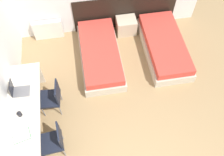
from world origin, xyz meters
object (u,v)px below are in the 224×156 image
(bed_near_window, at_px, (100,55))
(laptop, at_px, (18,90))
(chair_near_notebook, at_px, (54,140))
(nightstand, at_px, (126,26))
(bed_near_door, at_px, (164,46))
(chair_near_laptop, at_px, (53,97))

(bed_near_window, xyz_separation_m, laptop, (-1.70, -1.06, 0.60))
(bed_near_window, height_order, chair_near_notebook, chair_near_notebook)
(laptop, bearing_deg, nightstand, 39.61)
(nightstand, relative_size, chair_near_notebook, 0.56)
(nightstand, bearing_deg, laptop, -143.20)
(bed_near_door, xyz_separation_m, chair_near_laptop, (-2.70, -1.13, 0.29))
(chair_near_laptop, xyz_separation_m, chair_near_notebook, (-0.00, -0.91, 0.00))
(bed_near_window, relative_size, laptop, 6.01)
(bed_near_door, bearing_deg, nightstand, 134.54)
(bed_near_window, distance_m, bed_near_door, 1.58)
(bed_near_door, relative_size, chair_near_laptop, 2.28)
(bed_near_window, bearing_deg, nightstand, 45.46)
(nightstand, bearing_deg, chair_near_notebook, -123.80)
(chair_near_laptop, bearing_deg, nightstand, 49.99)
(bed_near_door, xyz_separation_m, laptop, (-3.29, -1.06, 0.60))
(chair_near_laptop, relative_size, chair_near_notebook, 1.00)
(nightstand, distance_m, laptop, 3.17)
(chair_near_laptop, height_order, chair_near_notebook, same)
(chair_near_notebook, xyz_separation_m, laptop, (-0.59, 0.98, 0.32))
(nightstand, distance_m, chair_near_notebook, 3.44)
(bed_near_window, distance_m, laptop, 2.10)
(bed_near_window, bearing_deg, chair_near_laptop, -134.55)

